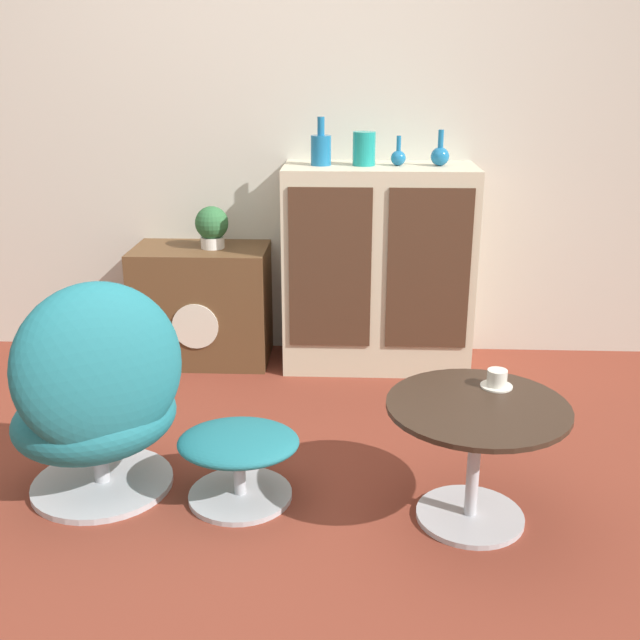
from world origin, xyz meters
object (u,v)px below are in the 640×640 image
Objects in this scene: vase_inner_right at (398,157)px; teacup at (497,380)px; vase_rightmost at (440,155)px; sideboard at (378,268)px; egg_chair at (98,396)px; ottoman at (239,451)px; potted_plant at (212,226)px; tv_console at (203,304)px; vase_leftmost at (321,149)px; vase_inner_left at (364,149)px; coffee_table at (475,442)px.

vase_inner_right is 1.28× the size of teacup.
vase_inner_right is 0.83× the size of vase_rightmost.
sideboard is 1.24× the size of egg_chair.
vase_inner_right is (0.09, 0.00, 0.56)m from sideboard.
ottoman is (-0.53, -1.35, -0.33)m from sideboard.
potted_plant is at bearing 82.32° from egg_chair.
vase_inner_right is at bearing 180.00° from vase_rightmost.
potted_plant is (0.18, 1.35, 0.34)m from egg_chair.
ottoman is at bearing -74.04° from tv_console.
vase_leftmost reaches higher than potted_plant.
teacup is at bearing -45.18° from tv_console.
sideboard is 6.42× the size of vase_inner_left.
sideboard is 1.49m from ottoman.
vase_inner_left is at bearing 54.54° from egg_chair.
vase_inner_right is 1.47m from teacup.
coffee_table is 0.24m from teacup.
vase_leftmost reaches higher than teacup.
vase_inner_right reaches higher than tv_console.
egg_chair is 0.54m from ottoman.
potted_plant is at bearing 179.52° from vase_rightmost.
vase_leftmost is 0.21m from vase_inner_left.
vase_leftmost reaches higher than vase_rightmost.
coffee_table reaches higher than ottoman.
vase_inner_left is (0.21, 0.00, 0.00)m from vase_leftmost.
egg_chair is at bearing -178.58° from teacup.
egg_chair is at bearing -119.00° from vase_leftmost.
vase_inner_left is at bearing 0.00° from vase_leftmost.
vase_leftmost reaches higher than egg_chair.
ottoman is at bearing -176.99° from teacup.
potted_plant reaches higher than coffee_table.
vase_leftmost is (0.63, -0.01, 0.82)m from tv_console.
vase_rightmost is at bearing 58.64° from ottoman.
potted_plant is at bearing 0.54° from tv_console.
egg_chair is 3.63× the size of vase_leftmost.
vase_inner_right reaches higher than coffee_table.
sideboard is 1.50× the size of tv_console.
sideboard is at bearing -0.79° from tv_console.
vase_inner_right is at bearing 98.19° from coffee_table.
vase_inner_left is at bearing 180.00° from vase_rightmost.
sideboard is at bearing 52.22° from egg_chair.
vase_inner_left reaches higher than coffee_table.
potted_plant is (-0.32, 1.36, 0.54)m from ottoman.
egg_chair is (-0.11, -1.35, 0.09)m from tv_console.
vase_inner_left is at bearing 104.58° from coffee_table.
teacup is (0.68, -1.31, -0.66)m from vase_leftmost.
teacup is (0.09, -1.31, -0.63)m from vase_rightmost.
coffee_table is 2.85× the size of potted_plant.
tv_console is 6.19× the size of teacup.
vase_leftmost is 2.07× the size of teacup.
vase_inner_right reaches higher than teacup.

